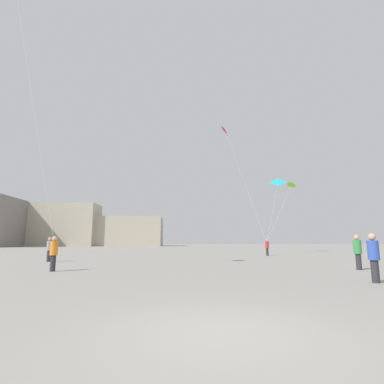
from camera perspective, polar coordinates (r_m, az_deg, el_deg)
name	(u,v)px	position (r m, az deg, el deg)	size (l,w,h in m)	color
ground_plane	(221,333)	(5.55, 5.52, -25.32)	(300.00, 300.00, 0.00)	gray
person_in_grey	(49,248)	(25.13, -25.68, -9.70)	(0.39, 0.39, 1.81)	#2D2D33
person_in_orange	(54,252)	(17.10, -24.99, -10.38)	(0.39, 0.39, 1.77)	#2D2D33
person_in_blue	(374,255)	(13.26, 31.47, -10.33)	(0.40, 0.40, 1.82)	#2D2D33
person_in_green	(358,251)	(18.68, 29.18, -9.77)	(0.40, 0.40, 1.86)	#2D2D33
person_in_red	(267,247)	(33.07, 14.20, -10.11)	(0.38, 0.38, 1.73)	#2D2D33
kite_crimson_diamond	(225,131)	(36.84, 6.36, 11.59)	(4.44, 2.86, 14.02)	red
kite_cyan_delta	(278,183)	(44.05, 16.13, 1.70)	(5.59, 10.05, 9.02)	#1EB2C6
kite_lime_diamond	(291,185)	(38.64, 18.47, 1.27)	(5.10, 4.51, 7.44)	#8CD12D
building_centre_hall	(63,225)	(98.81, -23.57, -5.82)	(20.82, 10.25, 12.64)	#B2A893
building_right_hall	(124,232)	(97.03, -12.87, -7.42)	(23.82, 12.70, 8.91)	#B2A893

